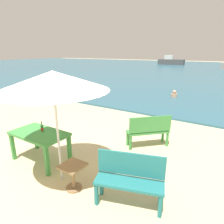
{
  "coord_description": "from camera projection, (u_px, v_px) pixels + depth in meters",
  "views": [
    {
      "loc": [
        3.12,
        -2.47,
        2.63
      ],
      "look_at": [
        -0.34,
        3.0,
        0.6
      ],
      "focal_mm": 30.97,
      "sensor_mm": 36.0,
      "label": 1
    }
  ],
  "objects": [
    {
      "name": "swimmer_person",
      "position": [
        174.0,
        94.0,
        11.3
      ],
      "size": [
        0.34,
        0.34,
        0.41
      ],
      "color": "tan",
      "rests_on": "sea_water"
    },
    {
      "name": "ground_plane",
      "position": [
        54.0,
        173.0,
        4.37
      ],
      "size": [
        120.0,
        120.0,
        0.0
      ],
      "primitive_type": "plane",
      "color": "beige"
    },
    {
      "name": "bench_teal_center",
      "position": [
        130.0,
        176.0,
        3.38
      ],
      "size": [
        1.25,
        0.71,
        0.95
      ],
      "color": "#237275",
      "rests_on": "ground_plane"
    },
    {
      "name": "sea_water",
      "position": [
        211.0,
        70.0,
        28.54
      ],
      "size": [
        120.0,
        50.0,
        0.08
      ],
      "primitive_type": "cube",
      "color": "#2D6075",
      "rests_on": "ground_plane"
    },
    {
      "name": "boat_ferry",
      "position": [
        171.0,
        61.0,
        39.05
      ],
      "size": [
        5.11,
        1.39,
        1.86
      ],
      "color": "#4C4C4C",
      "rests_on": "sea_water"
    },
    {
      "name": "side_table_wood",
      "position": [
        73.0,
        173.0,
        3.78
      ],
      "size": [
        0.44,
        0.44,
        0.54
      ],
      "color": "olive",
      "rests_on": "ground_plane"
    },
    {
      "name": "beer_bottle_amber",
      "position": [
        42.0,
        128.0,
        4.7
      ],
      "size": [
        0.07,
        0.07,
        0.26
      ],
      "color": "#2D662D",
      "rests_on": "picnic_table_green"
    },
    {
      "name": "picnic_table_green",
      "position": [
        39.0,
        137.0,
        4.7
      ],
      "size": [
        1.4,
        0.8,
        0.76
      ],
      "color": "#3D8C42",
      "rests_on": "ground_plane"
    },
    {
      "name": "bench_green_left",
      "position": [
        149.0,
        129.0,
        5.42
      ],
      "size": [
        1.11,
        1.09,
        0.95
      ],
      "color": "#3D8C42",
      "rests_on": "ground_plane"
    },
    {
      "name": "patio_umbrella",
      "position": [
        53.0,
        81.0,
        3.53
      ],
      "size": [
        2.1,
        2.1,
        2.3
      ],
      "color": "silver",
      "rests_on": "ground_plane"
    }
  ]
}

